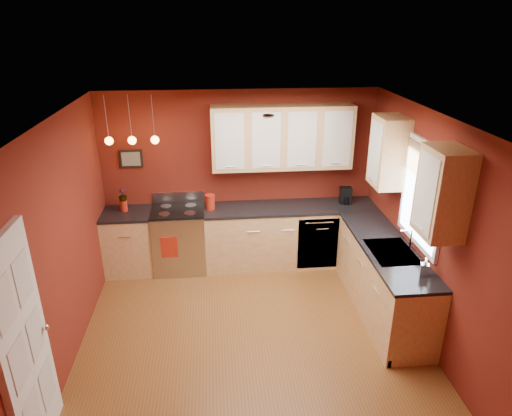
{
  "coord_description": "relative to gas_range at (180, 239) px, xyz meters",
  "views": [
    {
      "loc": [
        -0.38,
        -4.33,
        3.54
      ],
      "look_at": [
        0.14,
        1.0,
        1.27
      ],
      "focal_mm": 32.0,
      "sensor_mm": 36.0,
      "label": 1
    }
  ],
  "objects": [
    {
      "name": "base_cabinets_right",
      "position": [
        2.62,
        -1.35,
        -0.03
      ],
      "size": [
        0.6,
        2.1,
        0.9
      ],
      "primitive_type": "cube",
      "color": "#EAC27D",
      "rests_on": "floor"
    },
    {
      "name": "red_canister",
      "position": [
        0.47,
        0.01,
        0.57
      ],
      "size": [
        0.15,
        0.15,
        0.22
      ],
      "color": "#AC2312",
      "rests_on": "counter_back_right"
    },
    {
      "name": "upper_cabinets_back",
      "position": [
        1.52,
        0.12,
        1.47
      ],
      "size": [
        2.0,
        0.35,
        0.9
      ],
      "primitive_type": "cube",
      "color": "#EAC27D",
      "rests_on": "wall_back"
    },
    {
      "name": "coffee_maker",
      "position": [
        2.48,
        0.04,
        0.57
      ],
      "size": [
        0.18,
        0.18,
        0.25
      ],
      "rotation": [
        0.0,
        0.0,
        -0.1
      ],
      "color": "black",
      "rests_on": "counter_back_right"
    },
    {
      "name": "pendant_lights",
      "position": [
        -0.53,
        -0.05,
        1.53
      ],
      "size": [
        0.71,
        0.11,
        0.66
      ],
      "color": "gray",
      "rests_on": "ceiling"
    },
    {
      "name": "gas_range",
      "position": [
        0.0,
        0.0,
        0.0
      ],
      "size": [
        0.76,
        0.64,
        1.11
      ],
      "color": "#B4B4B8",
      "rests_on": "floor"
    },
    {
      "name": "dishwasher_front",
      "position": [
        2.02,
        -0.29,
        -0.03
      ],
      "size": [
        0.6,
        0.02,
        0.8
      ],
      "primitive_type": "cube",
      "color": "#B4B4B8",
      "rests_on": "base_cabinets_back_right"
    },
    {
      "name": "dish_towel",
      "position": [
        -0.13,
        -0.33,
        0.04
      ],
      "size": [
        0.23,
        0.02,
        0.32
      ],
      "primitive_type": "cube",
      "color": "#AC2312",
      "rests_on": "gas_range"
    },
    {
      "name": "wall_picture",
      "position": [
        -0.63,
        0.28,
        1.17
      ],
      "size": [
        0.32,
        0.03,
        0.26
      ],
      "primitive_type": "cube",
      "color": "black",
      "rests_on": "wall_back"
    },
    {
      "name": "counter_right",
      "position": [
        2.62,
        -1.35,
        0.44
      ],
      "size": [
        0.62,
        2.1,
        0.04
      ],
      "primitive_type": "cube",
      "color": "black",
      "rests_on": "base_cabinets_right"
    },
    {
      "name": "counter_back_right",
      "position": [
        1.65,
        -0.0,
        0.44
      ],
      "size": [
        2.54,
        0.62,
        0.04
      ],
      "primitive_type": "cube",
      "color": "black",
      "rests_on": "base_cabinets_back_right"
    },
    {
      "name": "base_cabinets_back_left",
      "position": [
        -0.73,
        -0.0,
        -0.03
      ],
      "size": [
        0.7,
        0.6,
        0.9
      ],
      "primitive_type": "cube",
      "color": "#EAC27D",
      "rests_on": "floor"
    },
    {
      "name": "soap_pump",
      "position": [
        2.77,
        -2.05,
        0.56
      ],
      "size": [
        0.12,
        0.12,
        0.2
      ],
      "primitive_type": "imported",
      "rotation": [
        0.0,
        0.0,
        -0.35
      ],
      "color": "white",
      "rests_on": "counter_right"
    },
    {
      "name": "floor",
      "position": [
        0.92,
        -1.8,
        -0.48
      ],
      "size": [
        4.2,
        4.2,
        0.0
      ],
      "primitive_type": "plane",
      "color": "brown",
      "rests_on": "ground"
    },
    {
      "name": "wall_right",
      "position": [
        2.92,
        -1.8,
        0.82
      ],
      "size": [
        0.02,
        4.2,
        2.6
      ],
      "primitive_type": "cube",
      "color": "maroon",
      "rests_on": "floor"
    },
    {
      "name": "window",
      "position": [
        2.89,
        -1.5,
        1.21
      ],
      "size": [
        0.06,
        1.02,
        1.22
      ],
      "color": "white",
      "rests_on": "wall_right"
    },
    {
      "name": "wall_back",
      "position": [
        0.92,
        0.3,
        0.82
      ],
      "size": [
        4.0,
        0.02,
        2.6
      ],
      "primitive_type": "cube",
      "color": "maroon",
      "rests_on": "floor"
    },
    {
      "name": "wall_left",
      "position": [
        -1.08,
        -1.8,
        0.82
      ],
      "size": [
        0.02,
        4.2,
        2.6
      ],
      "primitive_type": "cube",
      "color": "maroon",
      "rests_on": "floor"
    },
    {
      "name": "flowers",
      "position": [
        -0.76,
        0.06,
        0.7
      ],
      "size": [
        0.15,
        0.15,
        0.21
      ],
      "primitive_type": "imported",
      "rotation": [
        0.0,
        0.0,
        -0.43
      ],
      "color": "#AC2312",
      "rests_on": "red_vase"
    },
    {
      "name": "base_cabinets_back_right",
      "position": [
        1.65,
        -0.0,
        -0.03
      ],
      "size": [
        2.54,
        0.6,
        0.9
      ],
      "primitive_type": "cube",
      "color": "#EAC27D",
      "rests_on": "floor"
    },
    {
      "name": "counter_back_left",
      "position": [
        -0.73,
        -0.0,
        0.44
      ],
      "size": [
        0.7,
        0.62,
        0.04
      ],
      "primitive_type": "cube",
      "color": "black",
      "rests_on": "base_cabinets_back_left"
    },
    {
      "name": "sink",
      "position": [
        2.62,
        -1.5,
        0.43
      ],
      "size": [
        0.5,
        0.7,
        0.33
      ],
      "color": "gray",
      "rests_on": "counter_right"
    },
    {
      "name": "upper_cabinets_right",
      "position": [
        2.75,
        -1.48,
        1.47
      ],
      "size": [
        0.35,
        1.95,
        0.9
      ],
      "primitive_type": "cube",
      "color": "#EAC27D",
      "rests_on": "wall_right"
    },
    {
      "name": "red_vase",
      "position": [
        -0.76,
        0.06,
        0.54
      ],
      "size": [
        0.1,
        0.1,
        0.16
      ],
      "primitive_type": "cylinder",
      "color": "#AC2312",
      "rests_on": "counter_back_left"
    },
    {
      "name": "ceiling",
      "position": [
        0.92,
        -1.8,
        2.12
      ],
      "size": [
        4.0,
        4.2,
        0.02
      ],
      "primitive_type": "cube",
      "color": "beige",
      "rests_on": "wall_back"
    },
    {
      "name": "wall_front",
      "position": [
        0.92,
        -3.9,
        0.82
      ],
      "size": [
        4.0,
        0.02,
        2.6
      ],
      "primitive_type": "cube",
      "color": "maroon",
      "rests_on": "floor"
    },
    {
      "name": "door_left_wall",
      "position": [
        -1.05,
        -3.0,
        0.54
      ],
      "size": [
        0.12,
        0.82,
        2.05
      ],
      "color": "white",
      "rests_on": "floor"
    }
  ]
}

